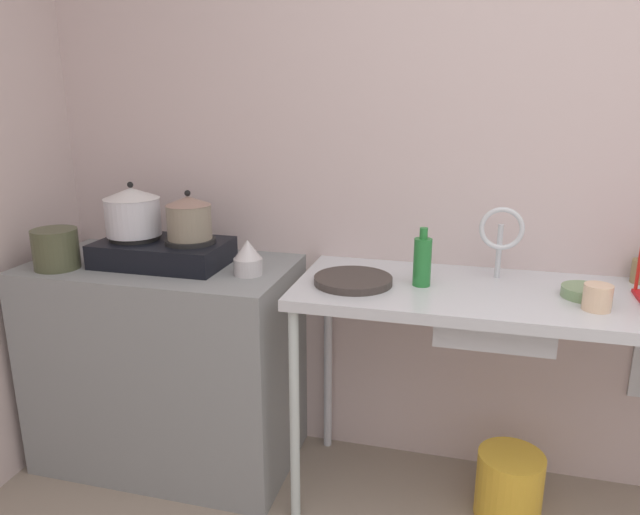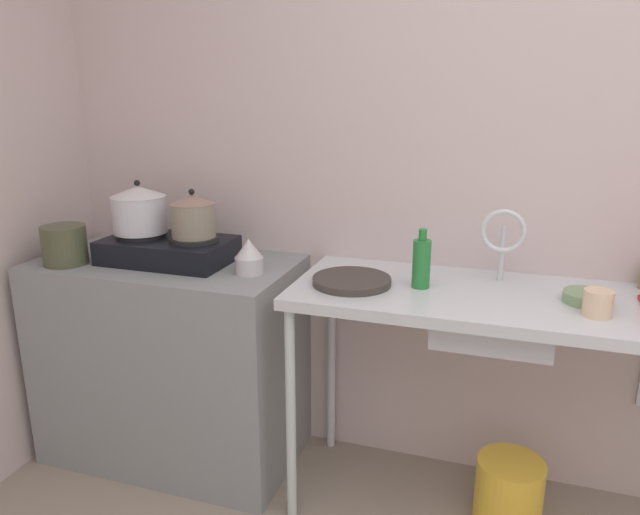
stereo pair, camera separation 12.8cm
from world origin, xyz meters
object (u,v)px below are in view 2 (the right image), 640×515
at_px(percolator, 249,257).
at_px(small_bowl_on_drainboard, 587,297).
at_px(pot_beside_stove, 65,245).
at_px(faucet, 503,235).
at_px(bucket_on_floor, 509,493).
at_px(stove, 168,249).
at_px(pot_on_right_burner, 193,216).
at_px(cup_by_rack, 598,303).
at_px(bottle_by_sink, 421,263).
at_px(frying_pan, 352,281).
at_px(sink_basin, 493,318).
at_px(pot_on_left_burner, 139,209).

relative_size(percolator, small_bowl_on_drainboard, 0.88).
height_order(pot_beside_stove, faucet, faucet).
distance_m(faucet, bucket_on_floor, 0.95).
xyz_separation_m(stove, pot_on_right_burner, (0.12, 0.00, 0.15)).
bearing_deg(cup_by_rack, faucet, 144.48).
height_order(faucet, bottle_by_sink, faucet).
distance_m(stove, frying_pan, 0.79).
relative_size(faucet, bottle_by_sink, 1.32).
relative_size(cup_by_rack, bottle_by_sink, 0.42).
bearing_deg(pot_on_right_burner, bottle_by_sink, -0.27).
height_order(faucet, cup_by_rack, faucet).
relative_size(stove, sink_basin, 1.32).
bearing_deg(bottle_by_sink, faucet, 22.21).
height_order(pot_beside_stove, small_bowl_on_drainboard, pot_beside_stove).
bearing_deg(pot_on_left_burner, small_bowl_on_drainboard, 0.31).
distance_m(frying_pan, bottle_by_sink, 0.26).
bearing_deg(percolator, bucket_on_floor, 0.78).
bearing_deg(cup_by_rack, pot_beside_stove, -178.60).
xyz_separation_m(sink_basin, bucket_on_floor, (0.11, 0.00, -0.68)).
relative_size(sink_basin, cup_by_rack, 4.36).
height_order(small_bowl_on_drainboard, bucket_on_floor, small_bowl_on_drainboard).
xyz_separation_m(sink_basin, cup_by_rack, (0.31, -0.08, 0.11)).
bearing_deg(pot_on_right_burner, stove, 180.00).
xyz_separation_m(pot_beside_stove, bottle_by_sink, (1.40, 0.15, 0.01)).
height_order(bottle_by_sink, bucket_on_floor, bottle_by_sink).
xyz_separation_m(pot_on_right_burner, sink_basin, (1.16, -0.03, -0.27)).
bearing_deg(bucket_on_floor, sink_basin, -178.57).
bearing_deg(pot_on_left_burner, sink_basin, -1.38).
height_order(pot_on_right_burner, pot_beside_stove, pot_on_right_burner).
relative_size(pot_on_right_burner, small_bowl_on_drainboard, 1.24).
xyz_separation_m(cup_by_rack, bucket_on_floor, (-0.20, 0.08, -0.79)).
bearing_deg(faucet, percolator, -170.72).
xyz_separation_m(percolator, faucet, (0.91, 0.15, 0.12)).
bearing_deg(sink_basin, bucket_on_floor, 1.43).
xyz_separation_m(pot_beside_stove, small_bowl_on_drainboard, (1.95, 0.17, -0.06)).
distance_m(sink_basin, small_bowl_on_drainboard, 0.31).
height_order(sink_basin, cup_by_rack, cup_by_rack).
distance_m(pot_on_left_burner, pot_beside_stove, 0.33).
bearing_deg(bucket_on_floor, pot_on_left_burner, 178.82).
height_order(faucet, bucket_on_floor, faucet).
relative_size(small_bowl_on_drainboard, bucket_on_floor, 0.59).
xyz_separation_m(percolator, small_bowl_on_drainboard, (1.19, 0.05, -0.05)).
height_order(pot_on_left_burner, small_bowl_on_drainboard, pot_on_left_burner).
bearing_deg(pot_beside_stove, faucet, 8.90).
relative_size(pot_on_left_burner, small_bowl_on_drainboard, 1.43).
height_order(pot_beside_stove, percolator, pot_beside_stove).
height_order(pot_on_right_burner, percolator, pot_on_right_burner).
xyz_separation_m(pot_on_left_burner, small_bowl_on_drainboard, (1.70, 0.01, -0.19)).
bearing_deg(cup_by_rack, stove, 176.06).
distance_m(pot_on_right_burner, percolator, 0.29).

